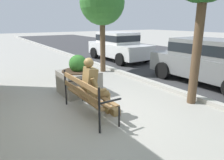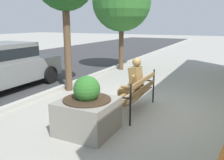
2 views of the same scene
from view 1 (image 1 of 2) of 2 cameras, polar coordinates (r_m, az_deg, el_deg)
name	(u,v)px [view 1 (image 1 of 2)]	position (r m, az deg, el deg)	size (l,w,h in m)	color
ground_plane	(95,115)	(4.97, -4.80, -9.64)	(80.00, 80.00, 0.00)	#9E9B93
curb_stone	(177,91)	(6.71, 17.53, -2.93)	(60.00, 0.20, 0.12)	#B2AFA8
park_bench	(86,93)	(4.80, -7.12, -3.64)	(1.80, 0.54, 0.95)	olive
bronze_statue_seated	(96,88)	(4.78, -4.44, -2.08)	(0.68, 0.77, 1.37)	olive
concrete_planter	(79,79)	(6.37, -9.16, 0.27)	(1.08, 1.08, 1.19)	gray
street_tree_near_bench	(102,3)	(9.01, -2.72, 20.45)	(1.85, 1.85, 3.82)	brown
parked_car_white	(118,45)	(11.87, 1.71, 9.54)	(4.12, 1.95, 1.56)	silver
parked_car_grey	(208,60)	(8.02, 24.98, 5.06)	(4.12, 1.95, 1.56)	slate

